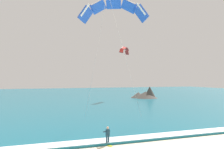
% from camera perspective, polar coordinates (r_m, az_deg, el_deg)
% --- Properties ---
extents(sea, '(200.00, 120.00, 0.20)m').
position_cam_1_polar(sea, '(80.18, -12.59, -5.31)').
color(sea, '#146075').
rests_on(sea, ground).
extents(surf_foam, '(200.00, 1.75, 0.04)m').
position_cam_1_polar(surf_foam, '(23.03, 4.29, -15.83)').
color(surf_foam, white).
rests_on(surf_foam, sea).
extents(surfboard, '(0.79, 1.47, 0.09)m').
position_cam_1_polar(surfboard, '(21.55, -1.11, -17.40)').
color(surfboard, yellow).
rests_on(surfboard, ground).
extents(kitesurfer, '(0.61, 0.61, 1.69)m').
position_cam_1_polar(kitesurfer, '(21.33, -1.13, -15.04)').
color(kitesurfer, '#143347').
rests_on(kitesurfer, ground).
extents(kite_primary, '(8.38, 9.31, 15.35)m').
position_cam_1_polar(kite_primary, '(30.34, 0.35, 16.39)').
color(kite_primary, blue).
extents(kite_distant, '(4.46, 4.97, 2.12)m').
position_cam_1_polar(kite_distant, '(63.98, 3.27, 6.35)').
color(kite_distant, red).
extents(headland_right, '(9.40, 8.89, 3.71)m').
position_cam_1_polar(headland_right, '(69.72, 8.53, -5.03)').
color(headland_right, '#56514C').
rests_on(headland_right, ground).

